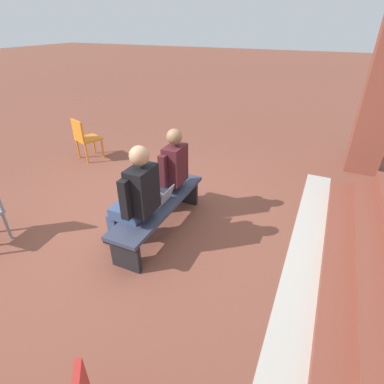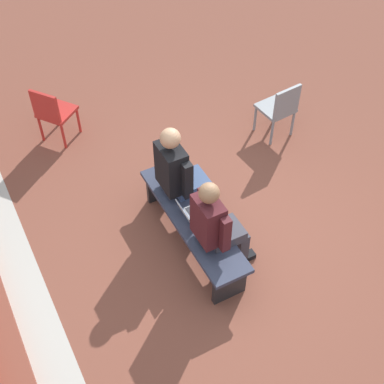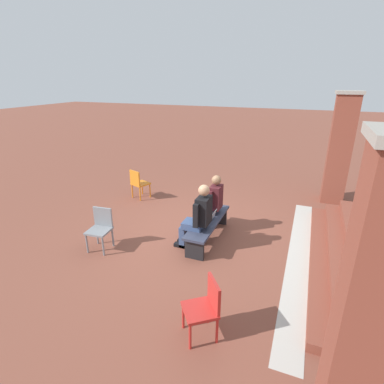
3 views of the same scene
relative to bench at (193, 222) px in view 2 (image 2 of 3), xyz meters
name	(u,v)px [view 2 (image 2 of 3)]	position (x,y,z in m)	size (l,w,h in m)	color
ground_plane	(219,238)	(-0.09, -0.29, -0.35)	(60.00, 60.00, 0.00)	brown
concrete_strip	(34,309)	(0.00, 1.86, -0.35)	(5.27, 0.40, 0.01)	#B7B2A8
bench	(193,222)	(0.00, 0.00, 0.00)	(1.80, 0.44, 0.45)	#33384C
person_student	(217,224)	(-0.39, -0.07, 0.35)	(0.53, 0.67, 1.32)	#383842
person_adult	(181,172)	(0.41, -0.07, 0.38)	(0.56, 0.71, 1.38)	#384C75
laptop	(192,215)	(-0.02, 0.01, 0.15)	(0.32, 0.29, 0.21)	#9EA0A5
plastic_chair_far_left	(280,107)	(1.10, -1.89, 0.13)	(0.46, 0.46, 0.84)	gray
plastic_chair_near_bench_left	(53,111)	(2.42, 0.78, 0.13)	(0.59, 0.59, 0.84)	red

